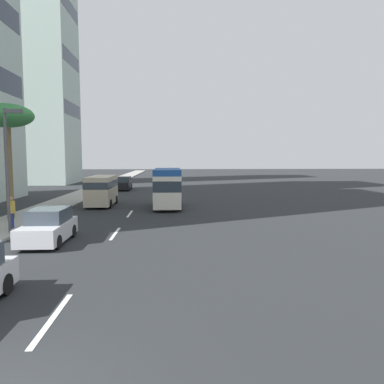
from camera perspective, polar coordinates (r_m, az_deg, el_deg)
ground_plane at (r=37.10m, az=-7.91°, el=-1.02°), size 198.00×198.00×0.00m
sidewalk_right at (r=38.22m, az=-17.97°, el=-0.93°), size 162.00×3.23×0.15m
lane_stripe_near at (r=10.43m, az=-20.82°, el=-17.85°), size 3.20×0.16×0.01m
lane_stripe_mid at (r=20.23m, az=-11.84°, el=-6.34°), size 3.20×0.16×0.01m
lane_stripe_far at (r=27.08m, az=-9.64°, el=-3.36°), size 3.20×0.16×0.01m
van_lead at (r=31.98m, az=-13.84°, el=0.47°), size 5.28×2.09×2.53m
minibus_second at (r=30.10m, az=-3.83°, el=0.87°), size 6.52×2.27×3.17m
car_third at (r=18.91m, az=-21.42°, el=-5.04°), size 4.07×1.85×1.64m
car_fourth at (r=47.35m, az=-10.61°, el=1.28°), size 4.36×1.88×1.72m
pedestrian_near_lamp at (r=22.73m, az=-26.23°, el=-2.64°), size 0.32×0.38×1.75m
palm_tree at (r=26.45m, az=-26.85°, el=10.05°), size 3.32×3.32×7.33m
street_lamp at (r=21.26m, az=-26.59°, el=5.03°), size 0.24×0.97×6.44m
office_tower_far at (r=66.12m, az=-23.23°, el=20.29°), size 10.34×11.06×43.24m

